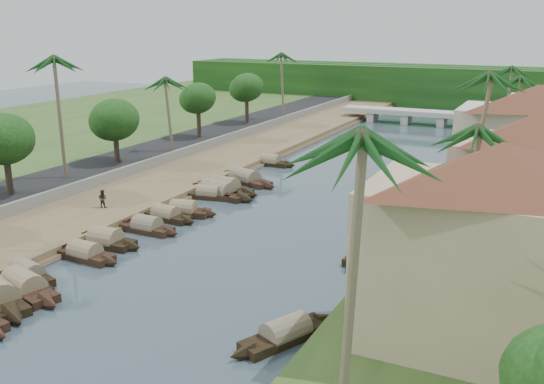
% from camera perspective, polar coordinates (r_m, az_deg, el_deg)
% --- Properties ---
extents(ground, '(220.00, 220.00, 0.00)m').
position_cam_1_polar(ground, '(41.29, -7.88, -8.31)').
color(ground, '#384954').
rests_on(ground, ground).
extents(left_bank, '(10.00, 180.00, 0.80)m').
position_cam_1_polar(left_bank, '(65.41, -9.92, 0.99)').
color(left_bank, brown).
rests_on(left_bank, ground).
extents(right_bank, '(16.00, 180.00, 1.20)m').
position_cam_1_polar(right_bank, '(53.68, 22.16, -2.97)').
color(right_bank, '#2F4C1E').
rests_on(right_bank, ground).
extents(road, '(8.00, 180.00, 1.40)m').
position_cam_1_polar(road, '(70.54, -15.56, 1.96)').
color(road, black).
rests_on(road, ground).
extents(retaining_wall, '(0.40, 180.00, 1.10)m').
position_cam_1_polar(retaining_wall, '(67.68, -12.85, 2.15)').
color(retaining_wall, slate).
rests_on(retaining_wall, left_bank).
extents(treeline, '(120.00, 14.00, 8.00)m').
position_cam_1_polar(treeline, '(133.51, 16.80, 9.51)').
color(treeline, '#10340E').
rests_on(treeline, ground).
extents(bridge, '(28.00, 4.00, 2.40)m').
position_cam_1_polar(bridge, '(106.42, 14.16, 7.07)').
color(bridge, '#AEAEA3').
rests_on(bridge, ground).
extents(building_near, '(14.85, 14.85, 10.20)m').
position_cam_1_polar(building_near, '(31.01, 20.07, -4.68)').
color(building_near, tan).
rests_on(building_near, right_bank).
extents(building_mid, '(14.11, 14.11, 9.70)m').
position_cam_1_polar(building_mid, '(46.40, 23.50, 1.21)').
color(building_mid, tan).
rests_on(building_mid, right_bank).
extents(building_far, '(15.59, 15.59, 10.20)m').
position_cam_1_polar(building_far, '(60.11, 23.31, 4.51)').
color(building_far, beige).
rests_on(building_far, right_bank).
extents(sampan_2, '(8.44, 3.87, 2.19)m').
position_cam_1_polar(sampan_2, '(42.16, -22.33, -8.26)').
color(sampan_2, black).
rests_on(sampan_2, ground).
extents(sampan_3, '(6.88, 3.26, 1.87)m').
position_cam_1_polar(sampan_3, '(44.11, -22.04, -7.19)').
color(sampan_3, black).
rests_on(sampan_3, ground).
extents(sampan_4, '(6.64, 1.88, 1.92)m').
position_cam_1_polar(sampan_4, '(46.42, -17.19, -5.59)').
color(sampan_4, black).
rests_on(sampan_4, ground).
extents(sampan_5, '(6.72, 2.04, 2.14)m').
position_cam_1_polar(sampan_5, '(48.67, -15.40, -4.45)').
color(sampan_5, black).
rests_on(sampan_5, ground).
extents(sampan_6, '(6.44, 1.78, 1.96)m').
position_cam_1_polar(sampan_6, '(51.06, -11.67, -3.27)').
color(sampan_6, black).
rests_on(sampan_6, ground).
extents(sampan_7, '(6.81, 2.09, 1.84)m').
position_cam_1_polar(sampan_7, '(53.88, -9.96, -2.18)').
color(sampan_7, black).
rests_on(sampan_7, ground).
extents(sampan_8, '(6.67, 2.99, 2.04)m').
position_cam_1_polar(sampan_8, '(54.85, -8.31, -1.77)').
color(sampan_8, black).
rests_on(sampan_8, ground).
extents(sampan_9, '(9.71, 3.57, 2.38)m').
position_cam_1_polar(sampan_9, '(60.51, -5.19, -0.01)').
color(sampan_9, black).
rests_on(sampan_9, ground).
extents(sampan_10, '(6.54, 2.34, 1.83)m').
position_cam_1_polar(sampan_10, '(59.80, -5.96, -0.23)').
color(sampan_10, black).
rests_on(sampan_10, ground).
extents(sampan_11, '(8.97, 2.95, 2.49)m').
position_cam_1_polar(sampan_11, '(61.76, -4.63, 0.33)').
color(sampan_11, black).
rests_on(sampan_11, ground).
extents(sampan_12, '(9.56, 4.71, 2.25)m').
position_cam_1_polar(sampan_12, '(65.46, -2.61, 1.24)').
color(sampan_12, black).
rests_on(sampan_12, ground).
extents(sampan_13, '(6.98, 1.77, 1.94)m').
position_cam_1_polar(sampan_13, '(73.51, -0.18, 2.84)').
color(sampan_13, black).
rests_on(sampan_13, ground).
extents(sampan_14, '(4.51, 7.50, 1.90)m').
position_cam_1_polar(sampan_14, '(33.68, 1.31, -13.21)').
color(sampan_14, black).
rests_on(sampan_14, ground).
extents(sampan_15, '(2.02, 7.09, 1.92)m').
position_cam_1_polar(sampan_15, '(45.22, 8.80, -5.62)').
color(sampan_15, black).
rests_on(sampan_15, ground).
extents(sampan_16, '(2.51, 8.77, 2.12)m').
position_cam_1_polar(sampan_16, '(55.81, 12.75, -1.69)').
color(sampan_16, black).
rests_on(sampan_16, ground).
extents(canoe_1, '(4.39, 0.98, 0.70)m').
position_cam_1_polar(canoe_1, '(42.81, -21.54, -8.27)').
color(canoe_1, black).
rests_on(canoe_1, ground).
extents(canoe_2, '(5.68, 1.31, 0.82)m').
position_cam_1_polar(canoe_2, '(60.42, -4.65, -0.34)').
color(canoe_2, black).
rests_on(canoe_2, ground).
extents(palm_0, '(3.20, 3.20, 13.33)m').
position_cam_1_polar(palm_0, '(20.81, 7.63, 4.50)').
color(palm_0, '#76684E').
rests_on(palm_0, ground).
extents(palm_1, '(3.20, 3.20, 10.85)m').
position_cam_1_polar(palm_1, '(38.65, 17.64, 5.45)').
color(palm_1, '#76684E').
rests_on(palm_1, ground).
extents(palm_2, '(3.20, 3.20, 13.09)m').
position_cam_1_polar(palm_2, '(51.01, 18.94, 10.08)').
color(palm_2, '#76684E').
rests_on(palm_2, ground).
extents(palm_3, '(3.20, 3.20, 11.33)m').
position_cam_1_polar(palm_3, '(71.06, 21.80, 9.77)').
color(palm_3, '#76684E').
rests_on(palm_3, ground).
extents(palm_5, '(3.20, 3.20, 13.52)m').
position_cam_1_polar(palm_5, '(63.95, -19.77, 11.49)').
color(palm_5, '#76684E').
rests_on(palm_5, ground).
extents(palm_6, '(3.20, 3.20, 10.31)m').
position_cam_1_polar(palm_6, '(74.99, -9.71, 10.28)').
color(palm_6, '#76684E').
rests_on(palm_6, ground).
extents(palm_7, '(3.20, 3.20, 11.30)m').
position_cam_1_polar(palm_7, '(87.59, 21.40, 10.68)').
color(palm_7, '#76684E').
rests_on(palm_7, ground).
extents(palm_8, '(3.20, 3.20, 11.99)m').
position_cam_1_polar(palm_8, '(99.82, 1.09, 12.69)').
color(palm_8, '#76684E').
rests_on(palm_8, ground).
extents(tree_2, '(5.38, 5.38, 7.33)m').
position_cam_1_polar(tree_2, '(60.02, -23.89, 4.49)').
color(tree_2, '#423326').
rests_on(tree_2, ground).
extents(tree_3, '(5.39, 5.39, 6.99)m').
position_cam_1_polar(tree_3, '(70.55, -14.60, 6.52)').
color(tree_3, '#423326').
rests_on(tree_3, ground).
extents(tree_4, '(4.72, 4.72, 7.29)m').
position_cam_1_polar(tree_4, '(84.25, -6.98, 8.68)').
color(tree_4, '#423326').
rests_on(tree_4, ground).
extents(tree_5, '(5.03, 5.03, 7.58)m').
position_cam_1_polar(tree_5, '(96.27, -2.41, 9.73)').
color(tree_5, '#423326').
rests_on(tree_5, ground).
extents(person_far, '(0.88, 0.73, 1.64)m').
position_cam_1_polar(person_far, '(55.84, -15.67, -0.60)').
color(person_far, '#2E2C20').
rests_on(person_far, left_bank).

